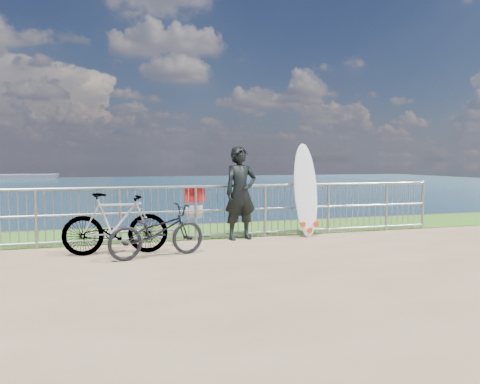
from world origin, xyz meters
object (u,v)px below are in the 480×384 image
object	(u,v)px
bicycle_near	(157,231)
surfer	(241,193)
surfboard	(306,193)
bicycle_far	(116,224)

from	to	relation	value
bicycle_near	surfer	bearing A→B (deg)	-70.56
surfer	surfboard	world-z (taller)	surfboard
surfboard	bicycle_far	distance (m)	4.09
surfboard	bicycle_near	bearing A→B (deg)	-159.23
bicycle_far	surfboard	bearing A→B (deg)	-76.71
surfboard	surfer	bearing A→B (deg)	179.51
surfboard	bicycle_near	distance (m)	3.60
surfboard	bicycle_far	world-z (taller)	surfboard
bicycle_far	surfer	bearing A→B (deg)	-70.18
bicycle_near	bicycle_far	xyz separation A→B (m)	(-0.65, 0.46, 0.09)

